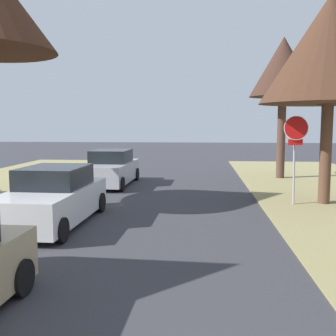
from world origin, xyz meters
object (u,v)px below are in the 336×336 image
Objects in this scene: stop_sign_far at (295,141)px; street_tree_right_far at (283,68)px; parked_sedan_silver at (111,169)px; parked_sedan_white at (53,198)px; street_tree_right_mid_b at (330,49)px.

street_tree_right_far reaches higher than stop_sign_far.
stop_sign_far is 0.67× the size of parked_sedan_silver.
parked_sedan_white is (-8.02, -9.81, -4.73)m from street_tree_right_far.
street_tree_right_mid_b is 1.01× the size of street_tree_right_far.
stop_sign_far is 7.95m from parked_sedan_white.
street_tree_right_mid_b reaches higher than parked_sedan_white.
parked_sedan_white is 7.11m from parked_sedan_silver.
parked_sedan_silver is at bearing -161.41° from street_tree_right_far.
street_tree_right_mid_b is 1.57× the size of parked_sedan_silver.
stop_sign_far is at bearing -166.71° from street_tree_right_mid_b.
parked_sedan_white is at bearing -129.25° from street_tree_right_far.
street_tree_right_far is 1.56× the size of parked_sedan_white.
parked_sedan_white is (-8.25, -3.34, -4.47)m from street_tree_right_mid_b.
street_tree_right_far is 13.53m from parked_sedan_white.
stop_sign_far is at bearing -29.18° from parked_sedan_silver.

